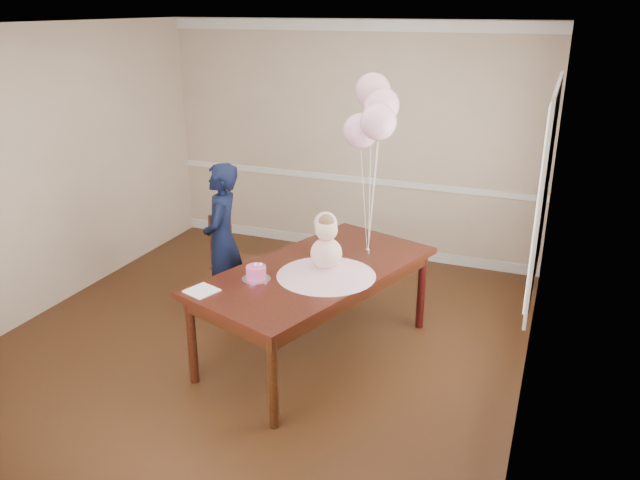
# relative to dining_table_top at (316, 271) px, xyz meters

# --- Properties ---
(floor) EXTENTS (4.50, 5.00, 0.00)m
(floor) POSITION_rel_dining_table_top_xyz_m (-0.54, -0.08, -0.77)
(floor) COLOR black
(floor) RESTS_ON ground
(ceiling) EXTENTS (4.50, 5.00, 0.02)m
(ceiling) POSITION_rel_dining_table_top_xyz_m (-0.54, -0.08, 1.93)
(ceiling) COLOR silver
(ceiling) RESTS_ON wall_back
(wall_back) EXTENTS (4.50, 0.02, 2.70)m
(wall_back) POSITION_rel_dining_table_top_xyz_m (-0.54, 2.42, 0.58)
(wall_back) COLOR tan
(wall_back) RESTS_ON floor
(wall_front) EXTENTS (4.50, 0.02, 2.70)m
(wall_front) POSITION_rel_dining_table_top_xyz_m (-0.54, -2.58, 0.58)
(wall_front) COLOR tan
(wall_front) RESTS_ON floor
(wall_left) EXTENTS (0.02, 5.00, 2.70)m
(wall_left) POSITION_rel_dining_table_top_xyz_m (-2.79, -0.08, 0.58)
(wall_left) COLOR tan
(wall_left) RESTS_ON floor
(wall_right) EXTENTS (0.02, 5.00, 2.70)m
(wall_right) POSITION_rel_dining_table_top_xyz_m (1.71, -0.08, 0.58)
(wall_right) COLOR tan
(wall_right) RESTS_ON floor
(chair_rail_trim) EXTENTS (4.50, 0.02, 0.07)m
(chair_rail_trim) POSITION_rel_dining_table_top_xyz_m (-0.54, 2.41, 0.13)
(chair_rail_trim) COLOR white
(chair_rail_trim) RESTS_ON wall_back
(crown_molding) EXTENTS (4.50, 0.02, 0.12)m
(crown_molding) POSITION_rel_dining_table_top_xyz_m (-0.54, 2.41, 1.86)
(crown_molding) COLOR silver
(crown_molding) RESTS_ON wall_back
(baseboard_trim) EXTENTS (4.50, 0.02, 0.12)m
(baseboard_trim) POSITION_rel_dining_table_top_xyz_m (-0.54, 2.41, -0.71)
(baseboard_trim) COLOR silver
(baseboard_trim) RESTS_ON floor
(window_frame) EXTENTS (0.02, 1.66, 1.56)m
(window_frame) POSITION_rel_dining_table_top_xyz_m (1.69, 0.42, 0.78)
(window_frame) COLOR white
(window_frame) RESTS_ON wall_right
(window_blinds) EXTENTS (0.01, 1.50, 1.40)m
(window_blinds) POSITION_rel_dining_table_top_xyz_m (1.67, 0.42, 0.78)
(window_blinds) COLOR silver
(window_blinds) RESTS_ON wall_right
(dining_table_top) EXTENTS (1.68, 2.35, 0.05)m
(dining_table_top) POSITION_rel_dining_table_top_xyz_m (0.00, 0.00, 0.00)
(dining_table_top) COLOR black
(dining_table_top) RESTS_ON table_leg_fl
(table_apron) EXTENTS (1.55, 2.21, 0.11)m
(table_apron) POSITION_rel_dining_table_top_xyz_m (0.00, 0.00, -0.08)
(table_apron) COLOR black
(table_apron) RESTS_ON table_leg_fl
(table_leg_fl) EXTENTS (0.09, 0.09, 0.74)m
(table_leg_fl) POSITION_rel_dining_table_top_xyz_m (-0.73, -0.78, -0.40)
(table_leg_fl) COLOR black
(table_leg_fl) RESTS_ON floor
(table_leg_fr) EXTENTS (0.09, 0.09, 0.74)m
(table_leg_fr) POSITION_rel_dining_table_top_xyz_m (0.11, -1.07, -0.40)
(table_leg_fr) COLOR black
(table_leg_fr) RESTS_ON floor
(table_leg_bl) EXTENTS (0.09, 0.09, 0.74)m
(table_leg_bl) POSITION_rel_dining_table_top_xyz_m (-0.11, 1.07, -0.40)
(table_leg_bl) COLOR black
(table_leg_bl) RESTS_ON floor
(table_leg_br) EXTENTS (0.09, 0.09, 0.74)m
(table_leg_br) POSITION_rel_dining_table_top_xyz_m (0.73, 0.78, -0.40)
(table_leg_br) COLOR black
(table_leg_br) RESTS_ON floor
(baby_skirt) EXTENTS (1.02, 1.02, 0.11)m
(baby_skirt) POSITION_rel_dining_table_top_xyz_m (0.13, -0.10, 0.08)
(baby_skirt) COLOR #E1A6BA
(baby_skirt) RESTS_ON dining_table_top
(baby_torso) EXTENTS (0.25, 0.25, 0.25)m
(baby_torso) POSITION_rel_dining_table_top_xyz_m (0.13, -0.10, 0.22)
(baby_torso) COLOR #FFA1C0
(baby_torso) RESTS_ON baby_skirt
(baby_head) EXTENTS (0.18, 0.18, 0.18)m
(baby_head) POSITION_rel_dining_table_top_xyz_m (0.13, -0.10, 0.42)
(baby_head) COLOR beige
(baby_head) RESTS_ON baby_torso
(baby_hair) EXTENTS (0.13, 0.13, 0.13)m
(baby_hair) POSITION_rel_dining_table_top_xyz_m (0.13, -0.10, 0.48)
(baby_hair) COLOR brown
(baby_hair) RESTS_ON baby_head
(cake_platter) EXTENTS (0.30, 0.30, 0.01)m
(cake_platter) POSITION_rel_dining_table_top_xyz_m (-0.35, -0.38, 0.03)
(cake_platter) COLOR silver
(cake_platter) RESTS_ON dining_table_top
(birthday_cake) EXTENTS (0.20, 0.20, 0.11)m
(birthday_cake) POSITION_rel_dining_table_top_xyz_m (-0.35, -0.38, 0.09)
(birthday_cake) COLOR #D84493
(birthday_cake) RESTS_ON cake_platter
(cake_flower_a) EXTENTS (0.03, 0.03, 0.03)m
(cake_flower_a) POSITION_rel_dining_table_top_xyz_m (-0.35, -0.38, 0.16)
(cake_flower_a) COLOR white
(cake_flower_a) RESTS_ON birthday_cake
(cake_flower_b) EXTENTS (0.03, 0.03, 0.03)m
(cake_flower_b) POSITION_rel_dining_table_top_xyz_m (-0.32, -0.37, 0.16)
(cake_flower_b) COLOR white
(cake_flower_b) RESTS_ON birthday_cake
(rose_vase_near) EXTENTS (0.13, 0.13, 0.17)m
(rose_vase_near) POSITION_rel_dining_table_top_xyz_m (-0.05, 0.35, 0.11)
(rose_vase_near) COLOR silver
(rose_vase_near) RESTS_ON dining_table_top
(roses_near) EXTENTS (0.20, 0.20, 0.20)m
(roses_near) POSITION_rel_dining_table_top_xyz_m (-0.05, 0.35, 0.30)
(roses_near) COLOR #FFD5DF
(roses_near) RESTS_ON rose_vase_near
(napkin) EXTENTS (0.27, 0.27, 0.01)m
(napkin) POSITION_rel_dining_table_top_xyz_m (-0.64, -0.73, 0.03)
(napkin) COLOR white
(napkin) RESTS_ON dining_table_top
(balloon_weight) EXTENTS (0.05, 0.05, 0.02)m
(balloon_weight) POSITION_rel_dining_table_top_xyz_m (0.29, 0.52, 0.04)
(balloon_weight) COLOR silver
(balloon_weight) RESTS_ON dining_table_top
(balloon_a) EXTENTS (0.30, 0.30, 0.30)m
(balloon_a) POSITION_rel_dining_table_top_xyz_m (0.19, 0.55, 1.09)
(balloon_a) COLOR #FAB1D3
(balloon_a) RESTS_ON balloon_ribbon_a
(balloon_b) EXTENTS (0.30, 0.30, 0.30)m
(balloon_b) POSITION_rel_dining_table_top_xyz_m (0.37, 0.43, 1.19)
(balloon_b) COLOR #FFB4D5
(balloon_b) RESTS_ON balloon_ribbon_b
(balloon_c) EXTENTS (0.30, 0.30, 0.30)m
(balloon_c) POSITION_rel_dining_table_top_xyz_m (0.34, 0.61, 1.30)
(balloon_c) COLOR #FFB4CE
(balloon_c) RESTS_ON balloon_ribbon_c
(balloon_d) EXTENTS (0.30, 0.30, 0.30)m
(balloon_d) POSITION_rel_dining_table_top_xyz_m (0.25, 0.66, 1.40)
(balloon_d) COLOR #DE9DAB
(balloon_d) RESTS_ON balloon_ribbon_d
(balloon_ribbon_a) EXTENTS (0.09, 0.04, 0.88)m
(balloon_ribbon_a) POSITION_rel_dining_table_top_xyz_m (0.24, 0.53, 0.48)
(balloon_ribbon_a) COLOR white
(balloon_ribbon_a) RESTS_ON balloon_weight
(balloon_ribbon_b) EXTENTS (0.09, 0.09, 0.99)m
(balloon_ribbon_b) POSITION_rel_dining_table_top_xyz_m (0.33, 0.48, 0.53)
(balloon_ribbon_b) COLOR white
(balloon_ribbon_b) RESTS_ON balloon_weight
(balloon_ribbon_c) EXTENTS (0.05, 0.09, 1.10)m
(balloon_ribbon_c) POSITION_rel_dining_table_top_xyz_m (0.31, 0.56, 0.59)
(balloon_ribbon_c) COLOR white
(balloon_ribbon_c) RESTS_ON balloon_weight
(balloon_ribbon_d) EXTENTS (0.05, 0.13, 1.20)m
(balloon_ribbon_d) POSITION_rel_dining_table_top_xyz_m (0.27, 0.59, 0.64)
(balloon_ribbon_d) COLOR white
(balloon_ribbon_d) RESTS_ON balloon_weight
(dining_chair_seat) EXTENTS (0.43, 0.43, 0.05)m
(dining_chair_seat) POSITION_rel_dining_table_top_xyz_m (-1.08, 0.62, -0.35)
(dining_chair_seat) COLOR #3D1F10
(dining_chair_seat) RESTS_ON chair_leg_fl
(chair_leg_fl) EXTENTS (0.04, 0.04, 0.40)m
(chair_leg_fl) POSITION_rel_dining_table_top_xyz_m (-1.26, 0.46, -0.57)
(chair_leg_fl) COLOR #36110E
(chair_leg_fl) RESTS_ON floor
(chair_leg_fr) EXTENTS (0.04, 0.04, 0.40)m
(chair_leg_fr) POSITION_rel_dining_table_top_xyz_m (-0.92, 0.45, -0.57)
(chair_leg_fr) COLOR #3E1611
(chair_leg_fr) RESTS_ON floor
(chair_leg_bl) EXTENTS (0.04, 0.04, 0.40)m
(chair_leg_bl) POSITION_rel_dining_table_top_xyz_m (-1.25, 0.80, -0.57)
(chair_leg_bl) COLOR #3C2110
(chair_leg_bl) RESTS_ON floor
(chair_leg_br) EXTENTS (0.04, 0.04, 0.40)m
(chair_leg_br) POSITION_rel_dining_table_top_xyz_m (-0.91, 0.78, -0.57)
(chair_leg_br) COLOR #3A180F
(chair_leg_br) RESTS_ON floor
(chair_back_post_l) EXTENTS (0.04, 0.04, 0.52)m
(chair_back_post_l) POSITION_rel_dining_table_top_xyz_m (-1.28, 0.46, -0.08)
(chair_back_post_l) COLOR black
(chair_back_post_l) RESTS_ON dining_chair_seat
(chair_back_post_r) EXTENTS (0.04, 0.04, 0.52)m
(chair_back_post_r) POSITION_rel_dining_table_top_xyz_m (-1.26, 0.80, -0.08)
(chair_back_post_r) COLOR #38190F
(chair_back_post_r) RESTS_ON dining_chair_seat
(chair_slat_low) EXTENTS (0.04, 0.38, 0.05)m
(chair_slat_low) POSITION_rel_dining_table_top_xyz_m (-1.27, 0.63, -0.19)
(chair_slat_low) COLOR #3C2210
(chair_slat_low) RESTS_ON dining_chair_seat
(chair_slat_mid) EXTENTS (0.04, 0.38, 0.05)m
(chair_slat_mid) POSITION_rel_dining_table_top_xyz_m (-1.27, 0.63, -0.04)
(chair_slat_mid) COLOR #341B0E
(chair_slat_mid) RESTS_ON dining_chair_seat
(chair_slat_top) EXTENTS (0.04, 0.38, 0.05)m
(chair_slat_top) POSITION_rel_dining_table_top_xyz_m (-1.27, 0.63, 0.11)
(chair_slat_top) COLOR #321C0D
(chair_slat_top) RESTS_ON dining_chair_seat
(woman) EXTENTS (0.50, 0.62, 1.49)m
(woman) POSITION_rel_dining_table_top_xyz_m (-1.13, 0.41, -0.02)
(woman) COLOR black
(woman) RESTS_ON floor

